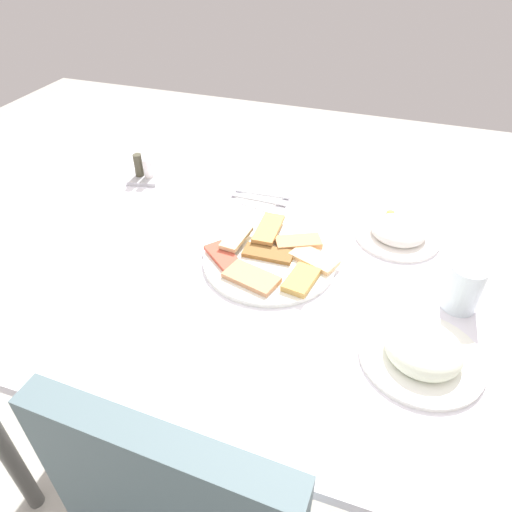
{
  "coord_description": "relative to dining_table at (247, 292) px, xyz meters",
  "views": [
    {
      "loc": [
        -0.3,
        0.8,
        1.44
      ],
      "look_at": [
        -0.02,
        -0.02,
        0.76
      ],
      "focal_mm": 32.93,
      "sensor_mm": 36.0,
      "label": 1
    }
  ],
  "objects": [
    {
      "name": "pide_platter",
      "position": [
        -0.05,
        -0.04,
        0.08
      ],
      "size": [
        0.33,
        0.32,
        0.04
      ],
      "color": "white",
      "rests_on": "dining_table"
    },
    {
      "name": "salad_plate_greens",
      "position": [
        -0.32,
        -0.24,
        0.09
      ],
      "size": [
        0.21,
        0.21,
        0.05
      ],
      "color": "white",
      "rests_on": "dining_table"
    },
    {
      "name": "dining_table",
      "position": [
        0.0,
        0.0,
        0.0
      ],
      "size": [
        1.18,
        0.92,
        0.73
      ],
      "color": "white",
      "rests_on": "ground_plane"
    },
    {
      "name": "condiment_caddy",
      "position": [
        0.45,
        -0.3,
        0.1
      ],
      "size": [
        0.11,
        0.11,
        0.08
      ],
      "color": "#B2B2B7",
      "rests_on": "dining_table"
    },
    {
      "name": "paper_napkin",
      "position": [
        0.07,
        -0.32,
        0.08
      ],
      "size": [
        0.14,
        0.14,
        0.0
      ],
      "primitive_type": "cube",
      "rotation": [
        0.0,
        0.0,
        -0.23
      ],
      "color": "white",
      "rests_on": "dining_table"
    },
    {
      "name": "spoon",
      "position": [
        0.07,
        -0.3,
        0.08
      ],
      "size": [
        0.17,
        0.02,
        0.0
      ],
      "primitive_type": "cube",
      "rotation": [
        0.0,
        0.0,
        -0.02
      ],
      "color": "silver",
      "rests_on": "paper_napkin"
    },
    {
      "name": "ground_plane",
      "position": [
        0.0,
        0.0,
        -0.66
      ],
      "size": [
        6.0,
        6.0,
        0.0
      ],
      "primitive_type": "plane",
      "color": "#B2B0A5"
    },
    {
      "name": "drinking_glass",
      "position": [
        -0.47,
        -0.03,
        0.13
      ],
      "size": [
        0.07,
        0.07,
        0.11
      ],
      "primitive_type": "cylinder",
      "color": "silver",
      "rests_on": "dining_table"
    },
    {
      "name": "fork",
      "position": [
        0.07,
        -0.34,
        0.08
      ],
      "size": [
        0.17,
        0.03,
        0.0
      ],
      "primitive_type": "cube",
      "rotation": [
        0.0,
        0.0,
        0.05
      ],
      "color": "silver",
      "rests_on": "paper_napkin"
    },
    {
      "name": "salad_plate_rice",
      "position": [
        -0.41,
        0.15,
        0.1
      ],
      "size": [
        0.23,
        0.23,
        0.06
      ],
      "color": "white",
      "rests_on": "dining_table"
    }
  ]
}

